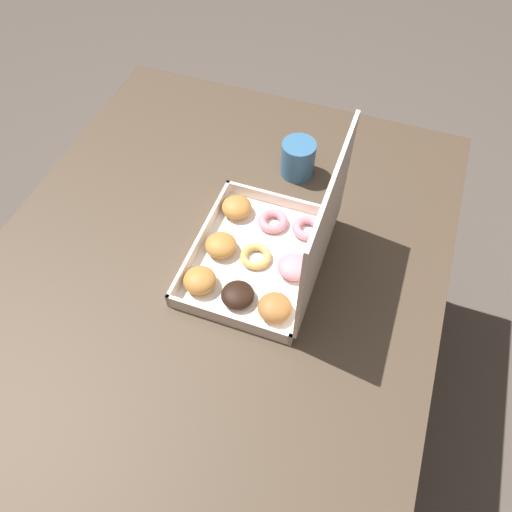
% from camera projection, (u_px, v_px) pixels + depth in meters
% --- Properties ---
extents(ground_plane, '(8.00, 8.00, 0.00)m').
position_uv_depth(ground_plane, '(229.00, 378.00, 1.71)').
color(ground_plane, '#564C44').
extents(dining_table, '(1.22, 1.02, 0.71)m').
position_uv_depth(dining_table, '(217.00, 279.00, 1.19)').
color(dining_table, '#4C3D2D').
rests_on(dining_table, ground_plane).
extents(donut_box, '(0.35, 0.28, 0.32)m').
position_uv_depth(donut_box, '(269.00, 251.00, 1.07)').
color(donut_box, silver).
rests_on(donut_box, dining_table).
extents(coffee_mug, '(0.09, 0.09, 0.09)m').
position_uv_depth(coffee_mug, '(298.00, 158.00, 1.25)').
color(coffee_mug, teal).
rests_on(coffee_mug, dining_table).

